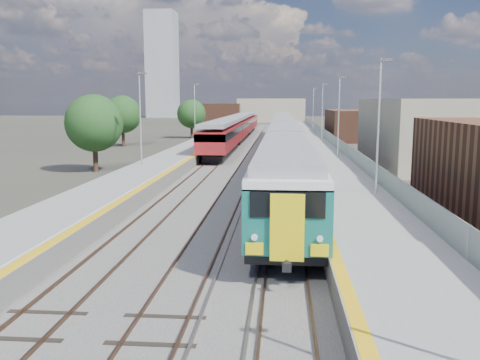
# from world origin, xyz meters

# --- Properties ---
(ground) EXTENTS (320.00, 320.00, 0.00)m
(ground) POSITION_xyz_m (0.00, 50.00, 0.00)
(ground) COLOR #47443A
(ground) RESTS_ON ground
(ballast_bed) EXTENTS (10.50, 155.00, 0.06)m
(ballast_bed) POSITION_xyz_m (-2.25, 52.50, 0.03)
(ballast_bed) COLOR #565451
(ballast_bed) RESTS_ON ground
(tracks) EXTENTS (8.96, 160.00, 0.17)m
(tracks) POSITION_xyz_m (-1.65, 54.18, 0.11)
(tracks) COLOR #4C3323
(tracks) RESTS_ON ground
(platform_right) EXTENTS (4.70, 155.00, 8.52)m
(platform_right) POSITION_xyz_m (5.28, 52.49, 0.54)
(platform_right) COLOR slate
(platform_right) RESTS_ON ground
(platform_left) EXTENTS (4.30, 155.00, 8.52)m
(platform_left) POSITION_xyz_m (-9.05, 52.49, 0.52)
(platform_left) COLOR slate
(platform_left) RESTS_ON ground
(buildings) EXTENTS (72.00, 185.50, 40.00)m
(buildings) POSITION_xyz_m (-18.12, 138.60, 10.70)
(buildings) COLOR brown
(buildings) RESTS_ON ground
(green_train) EXTENTS (3.04, 84.63, 3.35)m
(green_train) POSITION_xyz_m (1.50, 51.67, 2.36)
(green_train) COLOR black
(green_train) RESTS_ON ground
(red_train) EXTENTS (3.08, 62.32, 3.88)m
(red_train) POSITION_xyz_m (-5.50, 71.94, 2.30)
(red_train) COLOR black
(red_train) RESTS_ON ground
(tree_a) EXTENTS (5.04, 5.04, 6.83)m
(tree_a) POSITION_xyz_m (-15.15, 36.80, 4.30)
(tree_a) COLOR #382619
(tree_a) RESTS_ON ground
(tree_b) EXTENTS (5.17, 5.17, 7.01)m
(tree_b) POSITION_xyz_m (-20.65, 62.17, 4.41)
(tree_b) COLOR #382619
(tree_b) RESTS_ON ground
(tree_c) EXTENTS (4.83, 4.83, 6.55)m
(tree_c) POSITION_xyz_m (-13.92, 78.35, 4.12)
(tree_c) COLOR #382619
(tree_c) RESTS_ON ground
(tree_d) EXTENTS (4.46, 4.46, 6.05)m
(tree_d) POSITION_xyz_m (22.93, 67.05, 3.80)
(tree_d) COLOR #382619
(tree_d) RESTS_ON ground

